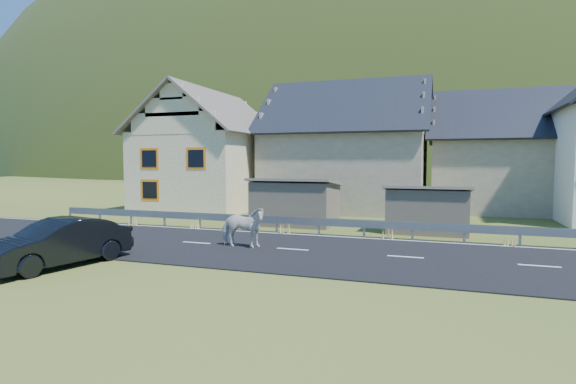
% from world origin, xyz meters
% --- Properties ---
extents(ground, '(160.00, 160.00, 0.00)m').
position_xyz_m(ground, '(0.00, 0.00, 0.00)').
color(ground, '#394A1B').
rests_on(ground, ground).
extents(road, '(60.00, 7.00, 0.04)m').
position_xyz_m(road, '(0.00, 0.00, 0.02)').
color(road, black).
rests_on(road, ground).
extents(lane_markings, '(60.00, 6.60, 0.01)m').
position_xyz_m(lane_markings, '(0.00, 0.00, 0.04)').
color(lane_markings, silver).
rests_on(lane_markings, road).
extents(guardrail, '(28.10, 0.09, 0.75)m').
position_xyz_m(guardrail, '(-0.00, 3.68, 0.56)').
color(guardrail, '#93969B').
rests_on(guardrail, ground).
extents(shed_left, '(4.30, 3.30, 2.40)m').
position_xyz_m(shed_left, '(-2.00, 6.50, 1.10)').
color(shed_left, '#716453').
rests_on(shed_left, ground).
extents(shed_right, '(3.80, 2.90, 2.20)m').
position_xyz_m(shed_right, '(4.50, 6.00, 1.00)').
color(shed_right, '#716453').
rests_on(shed_right, ground).
extents(house_cream, '(7.80, 9.80, 8.30)m').
position_xyz_m(house_cream, '(-10.00, 12.00, 4.36)').
color(house_cream, '#FDE8BA').
rests_on(house_cream, ground).
extents(house_stone_a, '(10.80, 9.80, 8.90)m').
position_xyz_m(house_stone_a, '(-1.00, 15.00, 4.63)').
color(house_stone_a, tan).
rests_on(house_stone_a, ground).
extents(house_stone_b, '(9.80, 8.80, 8.10)m').
position_xyz_m(house_stone_b, '(9.00, 17.00, 4.24)').
color(house_stone_b, tan).
rests_on(house_stone_b, ground).
extents(mountain, '(440.00, 280.00, 260.00)m').
position_xyz_m(mountain, '(5.00, 180.00, -20.00)').
color(mountain, '#233312').
rests_on(mountain, ground).
extents(conifer_patch, '(76.00, 50.00, 28.00)m').
position_xyz_m(conifer_patch, '(-55.00, 110.00, 6.00)').
color(conifer_patch, black).
rests_on(conifer_patch, ground).
extents(horse, '(0.91, 1.86, 1.54)m').
position_xyz_m(horse, '(-1.90, -0.23, 0.81)').
color(horse, silver).
rests_on(horse, road).
extents(car, '(2.44, 4.68, 1.47)m').
position_xyz_m(car, '(-6.08, -4.70, 0.73)').
color(car, black).
rests_on(car, ground).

